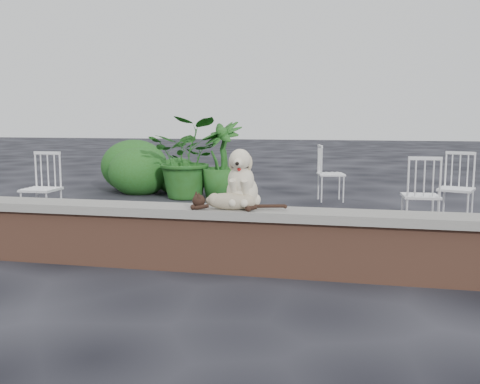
% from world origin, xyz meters
% --- Properties ---
extents(ground, '(60.00, 60.00, 0.00)m').
position_xyz_m(ground, '(0.00, 0.00, 0.00)').
color(ground, black).
rests_on(ground, ground).
extents(brick_wall, '(6.00, 0.30, 0.50)m').
position_xyz_m(brick_wall, '(0.00, 0.00, 0.25)').
color(brick_wall, brown).
rests_on(brick_wall, ground).
extents(capstone, '(6.20, 0.40, 0.08)m').
position_xyz_m(capstone, '(0.00, 0.00, 0.54)').
color(capstone, slate).
rests_on(capstone, brick_wall).
extents(dog, '(0.38, 0.48, 0.55)m').
position_xyz_m(dog, '(0.06, 0.07, 0.85)').
color(dog, beige).
rests_on(dog, capstone).
extents(cat, '(1.00, 0.28, 0.17)m').
position_xyz_m(cat, '(-0.02, -0.08, 0.66)').
color(cat, tan).
rests_on(cat, capstone).
extents(chair_c, '(0.59, 0.59, 0.94)m').
position_xyz_m(chair_c, '(1.83, 2.07, 0.47)').
color(chair_c, white).
rests_on(chair_c, ground).
extents(chair_a, '(0.57, 0.57, 0.94)m').
position_xyz_m(chair_a, '(-2.99, 1.63, 0.47)').
color(chair_a, white).
rests_on(chair_a, ground).
extents(chair_e, '(0.67, 0.67, 0.94)m').
position_xyz_m(chair_e, '(0.66, 4.39, 0.47)').
color(chair_e, white).
rests_on(chair_e, ground).
extents(chair_d, '(0.72, 0.72, 0.94)m').
position_xyz_m(chair_d, '(2.36, 2.81, 0.47)').
color(chair_d, white).
rests_on(chair_d, ground).
extents(potted_plant_a, '(1.38, 1.23, 1.41)m').
position_xyz_m(potted_plant_a, '(-1.78, 4.19, 0.71)').
color(potted_plant_a, '#215016').
rests_on(potted_plant_a, ground).
extents(potted_plant_b, '(1.00, 1.00, 1.32)m').
position_xyz_m(potted_plant_b, '(-1.19, 4.21, 0.66)').
color(potted_plant_b, '#215016').
rests_on(potted_plant_b, ground).
extents(shrubbery, '(2.04, 1.62, 1.03)m').
position_xyz_m(shrubbery, '(-2.89, 4.82, 0.42)').
color(shrubbery, '#215016').
rests_on(shrubbery, ground).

